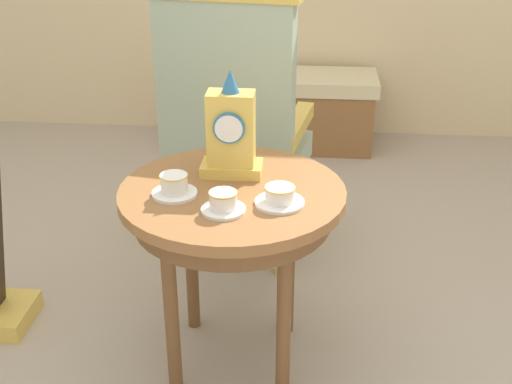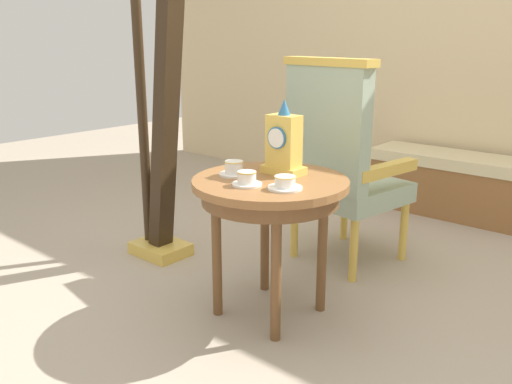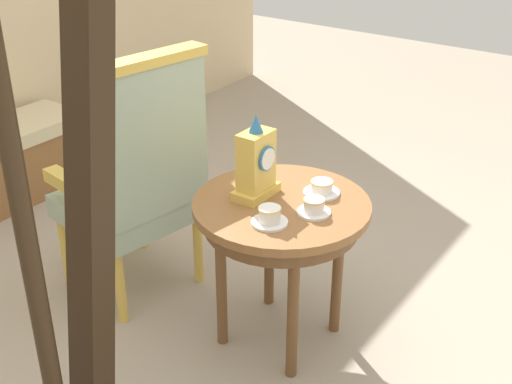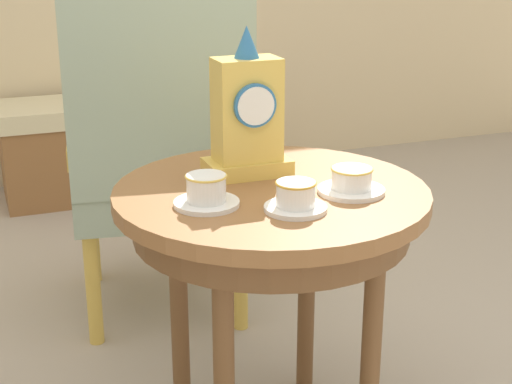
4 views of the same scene
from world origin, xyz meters
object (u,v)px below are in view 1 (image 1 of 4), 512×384
(teacup_right, at_px, (223,203))
(mantel_clock, at_px, (231,134))
(armchair, at_px, (234,125))
(window_bench, at_px, (282,110))
(side_table, at_px, (233,212))
(teacup_left, at_px, (174,186))
(teacup_center, at_px, (280,197))

(teacup_right, relative_size, mantel_clock, 0.38)
(teacup_right, height_order, mantel_clock, mantel_clock)
(teacup_right, bearing_deg, armchair, 94.70)
(mantel_clock, distance_m, window_bench, 1.96)
(armchair, distance_m, window_bench, 1.36)
(teacup_right, relative_size, armchair, 0.11)
(side_table, distance_m, armchair, 0.70)
(teacup_left, height_order, teacup_right, teacup_left)
(window_bench, bearing_deg, teacup_right, -91.59)
(side_table, relative_size, teacup_center, 4.79)
(armchair, xyz_separation_m, window_bench, (0.13, 1.30, -0.37))
(teacup_left, relative_size, mantel_clock, 0.40)
(side_table, distance_m, teacup_center, 0.20)
(armchair, height_order, window_bench, armchair)
(teacup_left, height_order, teacup_center, teacup_left)
(side_table, height_order, teacup_center, teacup_center)
(teacup_right, xyz_separation_m, armchair, (-0.07, 0.84, -0.08))
(mantel_clock, bearing_deg, teacup_center, -50.73)
(mantel_clock, bearing_deg, armchair, 96.06)
(teacup_center, distance_m, mantel_clock, 0.28)
(teacup_right, xyz_separation_m, window_bench, (0.06, 2.14, -0.45))
(teacup_right, bearing_deg, window_bench, 88.41)
(teacup_left, bearing_deg, armchair, 83.30)
(side_table, xyz_separation_m, teacup_right, (-0.01, -0.15, 0.11))
(teacup_left, height_order, window_bench, teacup_left)
(mantel_clock, height_order, armchair, armchair)
(teacup_center, relative_size, window_bench, 0.13)
(side_table, bearing_deg, armchair, 96.28)
(mantel_clock, bearing_deg, teacup_left, -132.14)
(teacup_left, relative_size, armchair, 0.12)
(mantel_clock, relative_size, window_bench, 0.30)
(teacup_center, relative_size, armchair, 0.13)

